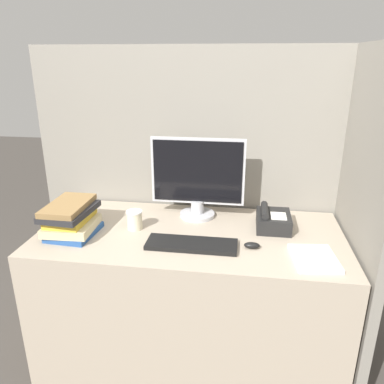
# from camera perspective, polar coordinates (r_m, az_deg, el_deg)

# --- Properties ---
(cubicle_panel_rear) EXTENTS (1.93, 0.04, 1.67)m
(cubicle_panel_rear) POSITION_cam_1_polar(r_m,az_deg,el_deg) (2.25, 1.24, -0.18)
(cubicle_panel_rear) COLOR gray
(cubicle_panel_rear) RESTS_ON ground_plane
(cubicle_panel_right) EXTENTS (0.04, 0.79, 1.67)m
(cubicle_panel_right) POSITION_cam_1_polar(r_m,az_deg,el_deg) (1.97, 23.81, -5.01)
(cubicle_panel_right) COLOR gray
(cubicle_panel_right) RESTS_ON ground_plane
(desk) EXTENTS (1.53, 0.73, 0.77)m
(desk) POSITION_cam_1_polar(r_m,az_deg,el_deg) (2.10, -0.27, -15.63)
(desk) COLOR tan
(desk) RESTS_ON ground_plane
(monitor) EXTENTS (0.51, 0.19, 0.44)m
(monitor) POSITION_cam_1_polar(r_m,az_deg,el_deg) (2.02, 0.85, 1.85)
(monitor) COLOR #B7B7BC
(monitor) RESTS_ON desk
(keyboard) EXTENTS (0.43, 0.14, 0.02)m
(keyboard) POSITION_cam_1_polar(r_m,az_deg,el_deg) (1.77, -0.05, -7.97)
(keyboard) COLOR black
(keyboard) RESTS_ON desk
(mouse) EXTENTS (0.07, 0.04, 0.03)m
(mouse) POSITION_cam_1_polar(r_m,az_deg,el_deg) (1.77, 9.12, -8.04)
(mouse) COLOR black
(mouse) RESTS_ON desk
(coffee_cup) EXTENTS (0.08, 0.08, 0.10)m
(coffee_cup) POSITION_cam_1_polar(r_m,az_deg,el_deg) (1.95, -8.74, -4.21)
(coffee_cup) COLOR beige
(coffee_cup) RESTS_ON desk
(book_stack) EXTENTS (0.24, 0.31, 0.16)m
(book_stack) POSITION_cam_1_polar(r_m,az_deg,el_deg) (1.95, -17.98, -3.90)
(book_stack) COLOR #264C8C
(book_stack) RESTS_ON desk
(desk_telephone) EXTENTS (0.17, 0.21, 0.11)m
(desk_telephone) POSITION_cam_1_polar(r_m,az_deg,el_deg) (1.98, 12.20, -4.23)
(desk_telephone) COLOR black
(desk_telephone) RESTS_ON desk
(paper_pile) EXTENTS (0.21, 0.25, 0.02)m
(paper_pile) POSITION_cam_1_polar(r_m,az_deg,el_deg) (1.74, 18.11, -9.57)
(paper_pile) COLOR white
(paper_pile) RESTS_ON desk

